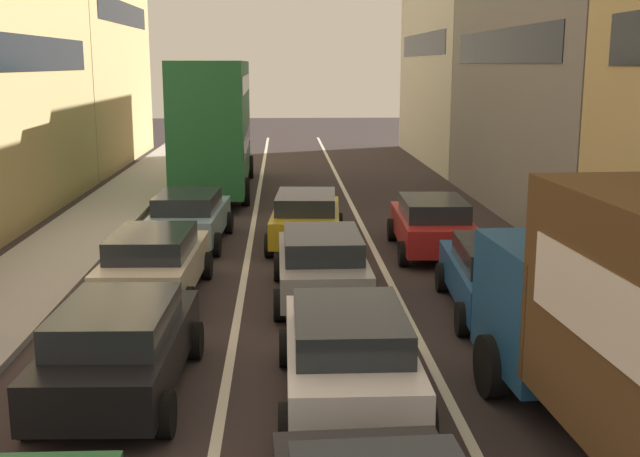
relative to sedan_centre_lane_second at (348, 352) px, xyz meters
The scene contains 13 objects.
sidewalk_left 14.81m from the sedan_centre_lane_second, 117.68° to the left, with size 2.60×64.00×0.14m, color #A2A2A2.
lane_stripe_left 13.25m from the sedan_centre_lane_second, 98.12° to the left, with size 0.16×60.00×0.01m, color silver.
lane_stripe_right 13.21m from the sedan_centre_lane_second, 83.33° to the left, with size 0.16×60.00×0.01m, color silver.
building_row_right 18.82m from the sedan_centre_lane_second, 57.83° to the left, with size 7.20×43.90×11.05m.
sedan_centre_lane_second is the anchor object (origin of this frame).
wagon_left_lane_second 3.46m from the sedan_centre_lane_second, behind, with size 2.17×4.36×1.49m.
hatchback_centre_lane_third 5.33m from the sedan_centre_lane_second, 91.29° to the left, with size 2.08×4.31×1.49m.
sedan_left_lane_third 6.73m from the sedan_centre_lane_second, 123.46° to the left, with size 2.19×4.36×1.49m.
coupe_centre_lane_fourth 10.47m from the sedan_centre_lane_second, 91.59° to the left, with size 2.29×4.41×1.49m.
sedan_left_lane_fourth 11.30m from the sedan_centre_lane_second, 108.27° to the left, with size 2.24×4.39×1.49m.
sedan_right_lane_behind_truck 5.40m from the sedan_centre_lane_second, 51.21° to the left, with size 2.30×4.41×1.49m.
wagon_right_lane_far 9.89m from the sedan_centre_lane_second, 72.14° to the left, with size 2.20×4.37×1.49m.
bus_mid_queue_primary 20.41m from the sedan_centre_lane_second, 100.06° to the left, with size 2.93×10.54×5.06m.
Camera 1 is at (-0.78, -4.08, 4.97)m, focal length 44.33 mm.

